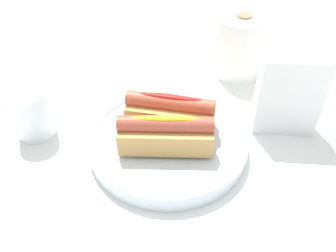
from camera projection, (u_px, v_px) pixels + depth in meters
ground_plane at (176, 152)px, 0.62m from camera, size 2.40×2.40×0.00m
serving_bowl at (168, 141)px, 0.61m from camera, size 0.27×0.27×0.03m
hotdog_front at (166, 134)px, 0.57m from camera, size 0.16×0.08×0.06m
hotdog_back at (170, 112)px, 0.61m from camera, size 0.15×0.06×0.06m
water_glass at (33, 115)px, 0.63m from camera, size 0.07×0.07×0.09m
paper_towel_roll at (240, 45)px, 0.77m from camera, size 0.11×0.11×0.13m
napkin_box at (289, 95)px, 0.62m from camera, size 0.12×0.06×0.15m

